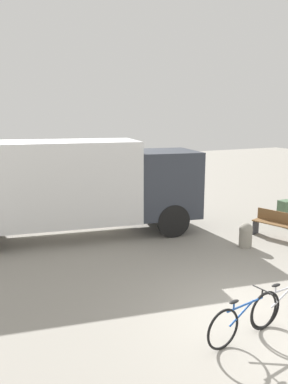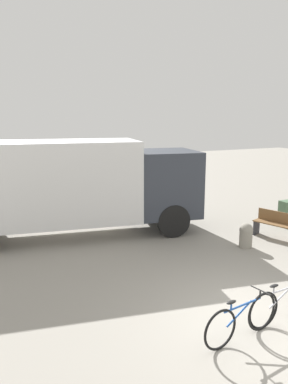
{
  "view_description": "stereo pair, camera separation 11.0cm",
  "coord_description": "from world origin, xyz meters",
  "px_view_note": "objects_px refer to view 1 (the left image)",
  "views": [
    {
      "loc": [
        -5.0,
        -4.98,
        3.96
      ],
      "look_at": [
        -0.3,
        4.81,
        1.72
      ],
      "focal_mm": 35.0,
      "sensor_mm": 36.0,
      "label": 1
    },
    {
      "loc": [
        -4.9,
        -5.03,
        3.96
      ],
      "look_at": [
        -0.3,
        4.81,
        1.72
      ],
      "focal_mm": 35.0,
      "sensor_mm": 36.0,
      "label": 2
    }
  ],
  "objects_px": {
    "bollard_near_bench": "(246,234)",
    "utility_box": "(285,213)",
    "bicycle_middle": "(285,302)",
    "park_bench": "(283,224)",
    "delivery_truck": "(67,184)",
    "bicycle_near": "(244,319)"
  },
  "relations": [
    {
      "from": "bollard_near_bench",
      "to": "utility_box",
      "type": "distance_m",
      "value": 2.98
    },
    {
      "from": "bicycle_middle",
      "to": "utility_box",
      "type": "xyz_separation_m",
      "value": [
        4.89,
        4.73,
        0.08
      ]
    },
    {
      "from": "bollard_near_bench",
      "to": "utility_box",
      "type": "height_order",
      "value": "utility_box"
    },
    {
      "from": "bicycle_middle",
      "to": "bollard_near_bench",
      "type": "relative_size",
      "value": 2.4
    },
    {
      "from": "utility_box",
      "to": "park_bench",
      "type": "bearing_deg",
      "value": -138.34
    },
    {
      "from": "delivery_truck",
      "to": "bicycle_near",
      "type": "bearing_deg",
      "value": -69.28
    },
    {
      "from": "bollard_near_bench",
      "to": "utility_box",
      "type": "bearing_deg",
      "value": 21.95
    },
    {
      "from": "bollard_near_bench",
      "to": "utility_box",
      "type": "xyz_separation_m",
      "value": [
        2.76,
        1.11,
        0.07
      ]
    },
    {
      "from": "delivery_truck",
      "to": "bollard_near_bench",
      "type": "distance_m",
      "value": 5.85
    },
    {
      "from": "bollard_near_bench",
      "to": "bicycle_near",
      "type": "bearing_deg",
      "value": -130.84
    },
    {
      "from": "bicycle_middle",
      "to": "bollard_near_bench",
      "type": "bearing_deg",
      "value": 55.02
    },
    {
      "from": "delivery_truck",
      "to": "park_bench",
      "type": "height_order",
      "value": "delivery_truck"
    },
    {
      "from": "delivery_truck",
      "to": "park_bench",
      "type": "distance_m",
      "value": 7.1
    },
    {
      "from": "utility_box",
      "to": "delivery_truck",
      "type": "bearing_deg",
      "value": 163.3
    },
    {
      "from": "bicycle_near",
      "to": "bicycle_middle",
      "type": "height_order",
      "value": "same"
    },
    {
      "from": "park_bench",
      "to": "bollard_near_bench",
      "type": "bearing_deg",
      "value": 72.49
    },
    {
      "from": "bicycle_near",
      "to": "park_bench",
      "type": "bearing_deg",
      "value": 29.55
    },
    {
      "from": "park_bench",
      "to": "bicycle_middle",
      "type": "height_order",
      "value": "park_bench"
    },
    {
      "from": "park_bench",
      "to": "bollard_near_bench",
      "type": "height_order",
      "value": "park_bench"
    },
    {
      "from": "bicycle_near",
      "to": "bollard_near_bench",
      "type": "xyz_separation_m",
      "value": [
        3.25,
        3.76,
        0.01
      ]
    },
    {
      "from": "park_bench",
      "to": "utility_box",
      "type": "relative_size",
      "value": 2.06
    },
    {
      "from": "bicycle_middle",
      "to": "bollard_near_bench",
      "type": "height_order",
      "value": "bicycle_middle"
    }
  ]
}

